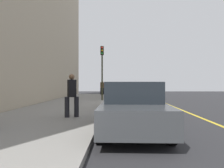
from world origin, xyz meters
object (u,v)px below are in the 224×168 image
at_px(pedestrian_brown_coat, 102,87).
at_px(rolling_suitcase, 104,92).
at_px(parked_car_navy, 122,90).
at_px(parked_car_green, 123,92).
at_px(pedestrian_black_coat, 72,94).
at_px(traffic_light_pole, 102,64).
at_px(parked_car_silver, 127,95).
at_px(parked_car_charcoal, 132,106).

distance_m(pedestrian_brown_coat, rolling_suitcase, 0.75).
distance_m(parked_car_navy, parked_car_green, 5.59).
bearing_deg(rolling_suitcase, pedestrian_black_coat, -0.52).
xyz_separation_m(parked_car_navy, traffic_light_pole, (7.69, -1.75, 2.32)).
relative_size(parked_car_navy, parked_car_green, 1.02).
bearing_deg(rolling_suitcase, pedestrian_brown_coat, -21.15).
bearing_deg(parked_car_silver, traffic_light_pole, -158.98).
distance_m(parked_car_green, pedestrian_black_coat, 11.53).
height_order(parked_car_green, traffic_light_pole, traffic_light_pole).
bearing_deg(traffic_light_pole, parked_car_green, 140.94).
height_order(parked_car_green, parked_car_silver, same).
distance_m(pedestrian_brown_coat, traffic_light_pole, 9.48).
bearing_deg(pedestrian_brown_coat, rolling_suitcase, 158.85).
height_order(parked_car_charcoal, rolling_suitcase, parked_car_charcoal).
relative_size(parked_car_charcoal, pedestrian_brown_coat, 2.80).
height_order(parked_car_navy, parked_car_charcoal, same).
relative_size(parked_car_green, parked_car_charcoal, 0.91).
height_order(parked_car_green, parked_car_charcoal, same).
distance_m(parked_car_silver, parked_car_charcoal, 6.40).
height_order(pedestrian_brown_coat, traffic_light_pole, traffic_light_pole).
relative_size(parked_car_navy, parked_car_charcoal, 0.93).
distance_m(parked_car_navy, parked_car_silver, 12.29).
relative_size(pedestrian_brown_coat, rolling_suitcase, 1.88).
distance_m(parked_car_navy, traffic_light_pole, 8.22).
distance_m(parked_car_charcoal, pedestrian_brown_coat, 20.36).
bearing_deg(pedestrian_black_coat, rolling_suitcase, 179.48).
bearing_deg(parked_car_silver, parked_car_green, -179.51).
distance_m(parked_car_green, rolling_suitcase, 7.82).
relative_size(parked_car_charcoal, traffic_light_pole, 1.11).
height_order(pedestrian_black_coat, pedestrian_brown_coat, pedestrian_brown_coat).
bearing_deg(parked_car_green, parked_car_navy, 179.53).
bearing_deg(parked_car_navy, traffic_light_pole, -12.85).
bearing_deg(pedestrian_black_coat, pedestrian_brown_coat, 179.92).
distance_m(traffic_light_pole, rolling_suitcase, 9.99).
relative_size(parked_car_silver, parked_car_charcoal, 0.92).
bearing_deg(pedestrian_brown_coat, parked_car_silver, 9.61).
xyz_separation_m(parked_car_green, parked_car_charcoal, (13.10, -0.06, 0.00)).
bearing_deg(parked_car_silver, pedestrian_black_coat, -27.27).
bearing_deg(parked_car_silver, parked_car_navy, -179.94).
bearing_deg(traffic_light_pole, parked_car_charcoal, 8.51).
height_order(parked_car_green, pedestrian_black_coat, pedestrian_black_coat).
xyz_separation_m(parked_car_green, parked_car_silver, (6.70, 0.06, 0.00)).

